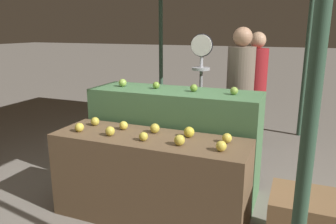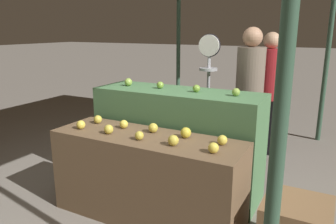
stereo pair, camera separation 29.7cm
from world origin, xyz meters
TOP-DOWN VIEW (x-y plane):
  - ground_plane at (0.00, 0.00)m, footprint 60.00×60.00m
  - display_counter_front at (0.00, 0.00)m, footprint 1.69×0.55m
  - display_counter_back at (0.00, 0.60)m, footprint 1.69×0.55m
  - apple_front_0 at (-0.63, -0.10)m, footprint 0.08×0.08m
  - apple_front_1 at (-0.32, -0.10)m, footprint 0.08×0.08m
  - apple_front_2 at (-0.00, -0.11)m, footprint 0.07×0.07m
  - apple_front_3 at (0.31, -0.10)m, footprint 0.09×0.09m
  - apple_front_4 at (0.64, -0.10)m, footprint 0.08×0.08m
  - apple_front_5 at (-0.62, 0.11)m, footprint 0.08×0.08m
  - apple_front_6 at (-0.30, 0.10)m, footprint 0.08×0.08m
  - apple_front_7 at (-0.00, 0.12)m, footprint 0.08×0.08m
  - apple_front_8 at (0.31, 0.12)m, footprint 0.09×0.09m
  - apple_front_9 at (0.64, 0.10)m, footprint 0.08×0.08m
  - apple_back_0 at (-0.58, 0.59)m, footprint 0.08×0.08m
  - apple_back_1 at (-0.21, 0.61)m, footprint 0.07×0.07m
  - apple_back_2 at (0.19, 0.60)m, footprint 0.07×0.07m
  - apple_back_3 at (0.58, 0.60)m, footprint 0.07×0.07m
  - produce_scale at (0.10, 1.16)m, footprint 0.25×0.20m
  - person_vendor_at_scale at (0.49, 1.46)m, footprint 0.32×0.32m
  - person_customer_left at (0.58, 2.10)m, footprint 0.36×0.36m

SIDE VIEW (x-z plane):
  - ground_plane at x=0.00m, z-range 0.00..0.00m
  - display_counter_front at x=0.00m, z-range 0.00..0.76m
  - display_counter_back at x=0.00m, z-range 0.00..1.06m
  - apple_front_2 at x=0.00m, z-range 0.76..0.84m
  - apple_front_6 at x=-0.30m, z-range 0.76..0.84m
  - apple_front_9 at x=0.64m, z-range 0.76..0.84m
  - apple_front_5 at x=-0.62m, z-range 0.76..0.84m
  - apple_front_0 at x=-0.63m, z-range 0.76..0.84m
  - apple_front_4 at x=0.64m, z-range 0.76..0.84m
  - apple_front_1 at x=-0.32m, z-range 0.76..0.84m
  - apple_front_7 at x=0.00m, z-range 0.76..0.85m
  - apple_front_3 at x=0.31m, z-range 0.76..0.85m
  - apple_front_8 at x=0.31m, z-range 0.76..0.85m
  - person_customer_left at x=0.58m, z-range 0.14..1.75m
  - person_vendor_at_scale at x=0.49m, z-range 0.14..1.81m
  - apple_back_1 at x=-0.21m, z-range 1.06..1.13m
  - apple_back_2 at x=0.19m, z-range 1.06..1.13m
  - apple_back_3 at x=0.58m, z-range 1.06..1.13m
  - apple_back_0 at x=-0.58m, z-range 1.06..1.14m
  - produce_scale at x=0.10m, z-range 0.35..1.94m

